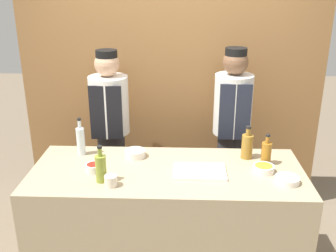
{
  "coord_description": "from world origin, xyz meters",
  "views": [
    {
      "loc": [
        0.1,
        -2.55,
        2.24
      ],
      "look_at": [
        0.0,
        0.16,
        1.22
      ],
      "focal_mm": 42.0,
      "sensor_mm": 36.0,
      "label": 1
    }
  ],
  "objects_px": {
    "bottle_oil": "(101,168)",
    "chef_right": "(231,132)",
    "chef_left": "(111,133)",
    "bottle_amber": "(266,153)",
    "sauce_bowl_white": "(135,153)",
    "sauce_bowl_red": "(94,167)",
    "cutting_board": "(200,171)",
    "sauce_bowl_yellow": "(264,168)",
    "bottle_clear": "(81,140)",
    "sauce_bowl_green": "(287,179)",
    "bottle_vinegar": "(247,146)",
    "cup_cream": "(111,181)"
  },
  "relations": [
    {
      "from": "sauce_bowl_yellow",
      "to": "chef_left",
      "type": "distance_m",
      "value": 1.47
    },
    {
      "from": "sauce_bowl_white",
      "to": "bottle_amber",
      "type": "bearing_deg",
      "value": -5.36
    },
    {
      "from": "sauce_bowl_white",
      "to": "cutting_board",
      "type": "distance_m",
      "value": 0.55
    },
    {
      "from": "sauce_bowl_red",
      "to": "bottle_amber",
      "type": "xyz_separation_m",
      "value": [
        1.26,
        0.17,
        0.06
      ]
    },
    {
      "from": "sauce_bowl_green",
      "to": "chef_right",
      "type": "distance_m",
      "value": 0.98
    },
    {
      "from": "sauce_bowl_green",
      "to": "chef_left",
      "type": "distance_m",
      "value": 1.67
    },
    {
      "from": "sauce_bowl_yellow",
      "to": "chef_left",
      "type": "height_order",
      "value": "chef_left"
    },
    {
      "from": "cutting_board",
      "to": "sauce_bowl_yellow",
      "type": "bearing_deg",
      "value": 4.24
    },
    {
      "from": "bottle_vinegar",
      "to": "chef_left",
      "type": "height_order",
      "value": "chef_left"
    },
    {
      "from": "sauce_bowl_red",
      "to": "cutting_board",
      "type": "height_order",
      "value": "sauce_bowl_red"
    },
    {
      "from": "sauce_bowl_yellow",
      "to": "chef_left",
      "type": "xyz_separation_m",
      "value": [
        -1.24,
        0.79,
        -0.06
      ]
    },
    {
      "from": "cutting_board",
      "to": "bottle_oil",
      "type": "xyz_separation_m",
      "value": [
        -0.68,
        -0.15,
        0.09
      ]
    },
    {
      "from": "sauce_bowl_yellow",
      "to": "cutting_board",
      "type": "relative_size",
      "value": 0.41
    },
    {
      "from": "sauce_bowl_red",
      "to": "chef_left",
      "type": "xyz_separation_m",
      "value": [
        -0.03,
        0.83,
        -0.06
      ]
    },
    {
      "from": "cup_cream",
      "to": "chef_left",
      "type": "bearing_deg",
      "value": 100.21
    },
    {
      "from": "cup_cream",
      "to": "sauce_bowl_white",
      "type": "bearing_deg",
      "value": 76.95
    },
    {
      "from": "bottle_clear",
      "to": "chef_left",
      "type": "height_order",
      "value": "chef_left"
    },
    {
      "from": "bottle_amber",
      "to": "chef_left",
      "type": "height_order",
      "value": "chef_left"
    },
    {
      "from": "cutting_board",
      "to": "cup_cream",
      "type": "bearing_deg",
      "value": -160.45
    },
    {
      "from": "sauce_bowl_green",
      "to": "chef_right",
      "type": "bearing_deg",
      "value": 105.97
    },
    {
      "from": "sauce_bowl_red",
      "to": "bottle_vinegar",
      "type": "bearing_deg",
      "value": 13.64
    },
    {
      "from": "bottle_amber",
      "to": "chef_right",
      "type": "xyz_separation_m",
      "value": [
        -0.18,
        0.66,
        -0.1
      ]
    },
    {
      "from": "sauce_bowl_white",
      "to": "chef_left",
      "type": "height_order",
      "value": "chef_left"
    },
    {
      "from": "cutting_board",
      "to": "bottle_clear",
      "type": "distance_m",
      "value": 0.97
    },
    {
      "from": "sauce_bowl_red",
      "to": "cup_cream",
      "type": "height_order",
      "value": "cup_cream"
    },
    {
      "from": "cutting_board",
      "to": "sauce_bowl_white",
      "type": "bearing_deg",
      "value": 153.06
    },
    {
      "from": "sauce_bowl_green",
      "to": "bottle_vinegar",
      "type": "bearing_deg",
      "value": 119.13
    },
    {
      "from": "bottle_vinegar",
      "to": "cutting_board",
      "type": "bearing_deg",
      "value": -144.3
    },
    {
      "from": "cutting_board",
      "to": "chef_left",
      "type": "relative_size",
      "value": 0.22
    },
    {
      "from": "sauce_bowl_green",
      "to": "sauce_bowl_yellow",
      "type": "bearing_deg",
      "value": 129.24
    },
    {
      "from": "bottle_amber",
      "to": "chef_right",
      "type": "distance_m",
      "value": 0.69
    },
    {
      "from": "sauce_bowl_white",
      "to": "chef_left",
      "type": "distance_m",
      "value": 0.64
    },
    {
      "from": "sauce_bowl_yellow",
      "to": "cup_cream",
      "type": "xyz_separation_m",
      "value": [
        -1.06,
        -0.25,
        0.01
      ]
    },
    {
      "from": "chef_left",
      "to": "chef_right",
      "type": "height_order",
      "value": "chef_right"
    },
    {
      "from": "sauce_bowl_green",
      "to": "sauce_bowl_red",
      "type": "relative_size",
      "value": 1.39
    },
    {
      "from": "bottle_oil",
      "to": "chef_right",
      "type": "bearing_deg",
      "value": 44.31
    },
    {
      "from": "sauce_bowl_white",
      "to": "sauce_bowl_red",
      "type": "bearing_deg",
      "value": -135.99
    },
    {
      "from": "bottle_clear",
      "to": "bottle_amber",
      "type": "relative_size",
      "value": 1.27
    },
    {
      "from": "bottle_oil",
      "to": "chef_left",
      "type": "height_order",
      "value": "chef_left"
    },
    {
      "from": "bottle_clear",
      "to": "bottle_vinegar",
      "type": "distance_m",
      "value": 1.29
    },
    {
      "from": "sauce_bowl_red",
      "to": "bottle_vinegar",
      "type": "xyz_separation_m",
      "value": [
        1.13,
        0.27,
        0.07
      ]
    },
    {
      "from": "sauce_bowl_green",
      "to": "bottle_amber",
      "type": "xyz_separation_m",
      "value": [
        -0.09,
        0.28,
        0.07
      ]
    },
    {
      "from": "bottle_amber",
      "to": "chef_left",
      "type": "xyz_separation_m",
      "value": [
        -1.28,
        0.66,
        -0.12
      ]
    },
    {
      "from": "chef_right",
      "to": "bottle_clear",
      "type": "bearing_deg",
      "value": -156.58
    },
    {
      "from": "cup_cream",
      "to": "sauce_bowl_yellow",
      "type": "bearing_deg",
      "value": 13.14
    },
    {
      "from": "bottle_clear",
      "to": "bottle_amber",
      "type": "bearing_deg",
      "value": -5.06
    },
    {
      "from": "bottle_oil",
      "to": "cup_cream",
      "type": "xyz_separation_m",
      "value": [
        0.08,
        -0.06,
        -0.06
      ]
    },
    {
      "from": "bottle_vinegar",
      "to": "bottle_clear",
      "type": "bearing_deg",
      "value": 179.23
    },
    {
      "from": "chef_left",
      "to": "bottle_amber",
      "type": "bearing_deg",
      "value": -27.29
    },
    {
      "from": "sauce_bowl_yellow",
      "to": "bottle_oil",
      "type": "bearing_deg",
      "value": -170.76
    }
  ]
}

